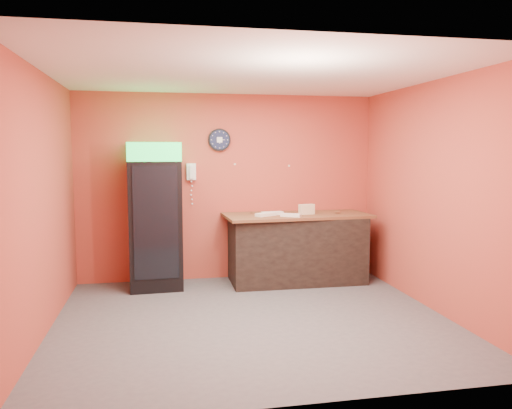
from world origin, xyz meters
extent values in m
plane|color=#47474C|center=(0.00, 0.00, 0.00)|extent=(4.50, 4.50, 0.00)
cube|color=#B14532|center=(0.00, 2.00, 1.40)|extent=(4.50, 0.02, 2.80)
cube|color=#B14532|center=(-2.25, 0.00, 1.40)|extent=(0.02, 4.00, 2.80)
cube|color=#B14532|center=(2.25, 0.00, 1.40)|extent=(0.02, 4.00, 2.80)
cube|color=white|center=(0.00, 0.00, 2.80)|extent=(4.50, 4.00, 0.02)
cube|color=black|center=(-1.11, 1.65, 0.90)|extent=(0.75, 0.75, 1.81)
cube|color=#1AE44B|center=(-1.11, 1.65, 1.94)|extent=(0.75, 0.75, 0.26)
cube|color=black|center=(-1.12, 1.28, 0.98)|extent=(0.60, 0.04, 1.55)
cube|color=black|center=(0.96, 1.57, 0.49)|extent=(1.96, 0.88, 0.98)
cylinder|color=black|center=(-0.14, 1.98, 2.12)|extent=(0.34, 0.05, 0.34)
cylinder|color=#0F1433|center=(-0.14, 1.95, 2.12)|extent=(0.29, 0.01, 0.29)
cube|color=white|center=(-0.14, 1.94, 2.12)|extent=(0.08, 0.00, 0.08)
cube|color=white|center=(-0.56, 1.96, 1.64)|extent=(0.13, 0.08, 0.25)
cube|color=white|center=(-0.56, 1.91, 1.64)|extent=(0.06, 0.04, 0.20)
cube|color=brown|center=(0.96, 1.57, 1.00)|extent=(2.18, 1.04, 0.04)
cube|color=#F2E8BC|center=(1.09, 1.50, 1.04)|extent=(0.25, 0.13, 0.05)
cube|color=#F2E8BC|center=(1.09, 1.50, 1.09)|extent=(0.25, 0.13, 0.05)
cube|color=#F2E8BC|center=(1.09, 1.50, 1.14)|extent=(0.25, 0.13, 0.05)
cube|color=white|center=(0.46, 1.43, 1.04)|extent=(0.33, 0.26, 0.04)
cube|color=white|center=(0.80, 1.30, 1.04)|extent=(0.30, 0.24, 0.04)
cube|color=white|center=(0.59, 1.55, 1.04)|extent=(0.32, 0.16, 0.04)
cylinder|color=silver|center=(1.05, 1.53, 1.05)|extent=(0.05, 0.05, 0.05)
camera|label=1|loc=(-1.03, -5.52, 1.95)|focal=35.00mm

